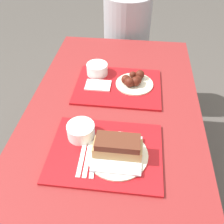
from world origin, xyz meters
TOP-DOWN VIEW (x-y plane):
  - ground_plane at (0.00, 0.00)m, footprint 12.00×12.00m
  - picnic_table at (0.00, 0.00)m, footprint 0.82×1.49m
  - picnic_bench_far at (0.00, 0.96)m, footprint 0.78×0.28m
  - tray_near at (-0.00, -0.23)m, footprint 0.44×0.34m
  - tray_far at (0.01, 0.20)m, footprint 0.44×0.34m
  - bowl_coleslaw_near at (-0.11, -0.16)m, footprint 0.11×0.11m
  - brisket_sandwich_plate at (0.05, -0.25)m, footprint 0.24×0.24m
  - plastic_fork_near at (-0.06, -0.28)m, footprint 0.02×0.17m
  - plastic_knife_near at (-0.04, -0.28)m, footprint 0.03×0.17m
  - plastic_spoon_near at (-0.09, -0.28)m, footprint 0.02×0.17m
  - condiment_packet at (-0.03, -0.16)m, footprint 0.04×0.03m
  - bowl_coleslaw_far at (-0.12, 0.30)m, footprint 0.11×0.11m
  - wings_plate_far at (0.09, 0.22)m, footprint 0.19×0.19m
  - napkin_far at (-0.10, 0.19)m, footprint 0.13×0.09m
  - person_seated_across at (0.00, 0.96)m, footprint 0.34×0.34m

SIDE VIEW (x-z plane):
  - ground_plane at x=0.00m, z-range 0.00..0.00m
  - picnic_bench_far at x=0.00m, z-range 0.16..0.63m
  - picnic_table at x=0.00m, z-range 0.27..1.02m
  - tray_near at x=0.00m, z-range 0.75..0.76m
  - tray_far at x=0.01m, z-range 0.75..0.76m
  - person_seated_across at x=0.00m, z-range 0.41..1.09m
  - plastic_fork_near at x=-0.06m, z-range 0.76..0.77m
  - plastic_knife_near at x=-0.04m, z-range 0.76..0.77m
  - plastic_spoon_near at x=-0.09m, z-range 0.76..0.77m
  - condiment_packet at x=-0.03m, z-range 0.76..0.77m
  - napkin_far at x=-0.10m, z-range 0.76..0.77m
  - wings_plate_far at x=0.09m, z-range 0.75..0.81m
  - bowl_coleslaw_near at x=-0.11m, z-range 0.76..0.82m
  - bowl_coleslaw_far at x=-0.12m, z-range 0.76..0.82m
  - brisket_sandwich_plate at x=0.05m, z-range 0.75..0.84m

